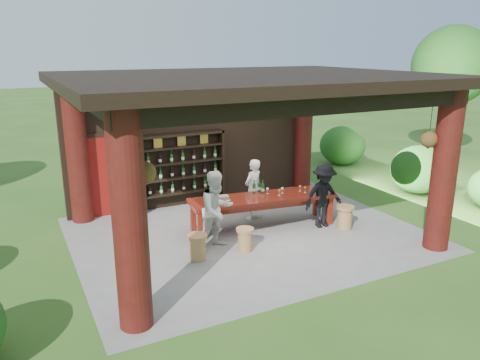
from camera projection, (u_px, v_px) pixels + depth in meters
name	position (u px, v px, depth m)	size (l,w,h in m)	color
ground	(248.00, 234.00, 10.45)	(90.00, 90.00, 0.00)	#2D5119
pavilion	(239.00, 137.00, 10.23)	(7.50, 6.00, 3.60)	slate
wine_shelf	(183.00, 170.00, 12.03)	(2.21, 0.34, 1.94)	black
tasting_table	(263.00, 201.00, 10.67)	(3.44, 1.31, 0.75)	#500F0B
stool_near_left	(245.00, 239.00, 9.52)	(0.37, 0.37, 0.48)	olive
stool_near_right	(345.00, 217.00, 10.68)	(0.41, 0.41, 0.54)	olive
stool_far_left	(198.00, 247.00, 9.11)	(0.40, 0.40, 0.52)	olive
host	(253.00, 189.00, 11.24)	(0.53, 0.35, 1.47)	white
guest_woman	(217.00, 210.00, 9.54)	(0.80, 0.62, 1.64)	silver
guest_man	(324.00, 196.00, 10.68)	(0.96, 0.55, 1.49)	black
table_bottles	(259.00, 186.00, 10.88)	(0.26, 0.21, 0.31)	#194C1E
table_glasses	(287.00, 190.00, 10.84)	(0.90, 0.38, 0.15)	silver
napkin_basket	(222.00, 199.00, 10.24)	(0.26, 0.18, 0.14)	#BF6672
shrubs	(299.00, 192.00, 11.68)	(13.96, 8.20, 1.36)	#194C14
trees	(338.00, 73.00, 12.40)	(21.78, 10.92, 4.80)	#3F2819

